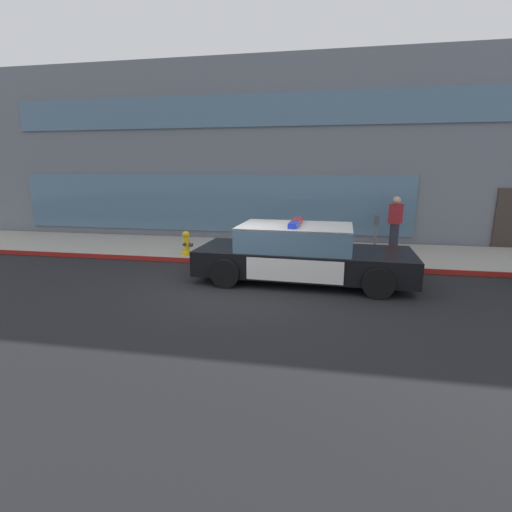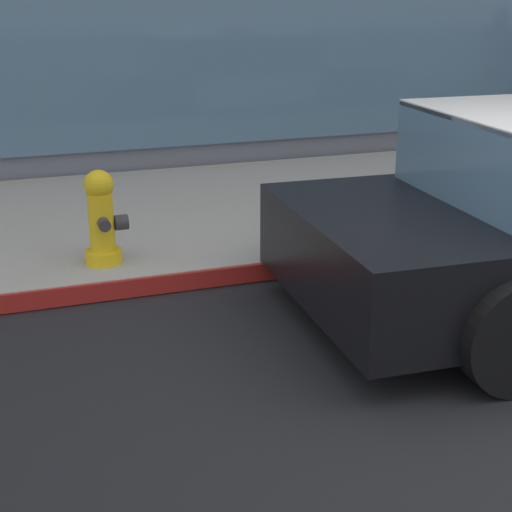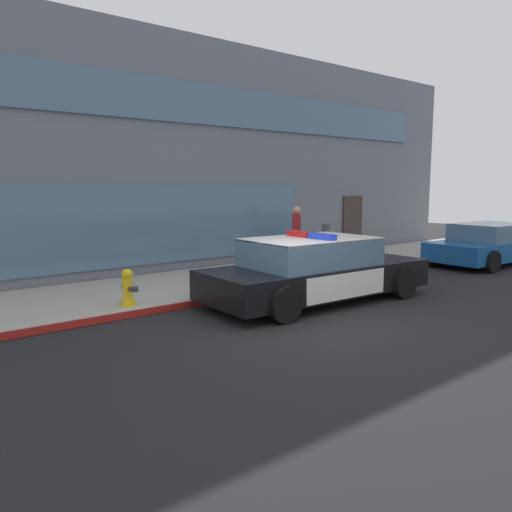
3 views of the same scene
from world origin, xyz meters
name	(u,v)px [view 1 (image 1 of 3)]	position (x,y,z in m)	size (l,w,h in m)	color
ground	(232,288)	(0.00, 0.00, 0.00)	(48.00, 48.00, 0.00)	black
sidewalk	(260,251)	(0.00, 3.82, 0.07)	(48.00, 3.38, 0.15)	#A39E93
curb_red_paint	(250,263)	(0.00, 2.12, 0.08)	(28.80, 0.04, 0.14)	maroon
storefront_building	(297,157)	(0.60, 10.52, 3.26)	(24.89, 10.03, 6.52)	slate
police_cruiser	(301,254)	(1.50, 0.95, 0.68)	(5.23, 2.32, 1.49)	black
fire_hydrant	(186,243)	(-2.06, 2.53, 0.50)	(0.34, 0.39, 0.73)	gold
pedestrian_on_sidewalk	(395,223)	(4.26, 4.46, 1.01)	(0.46, 0.47, 1.71)	#23232D
parking_meter	(376,230)	(3.42, 2.47, 1.08)	(0.12, 0.18, 1.34)	slate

